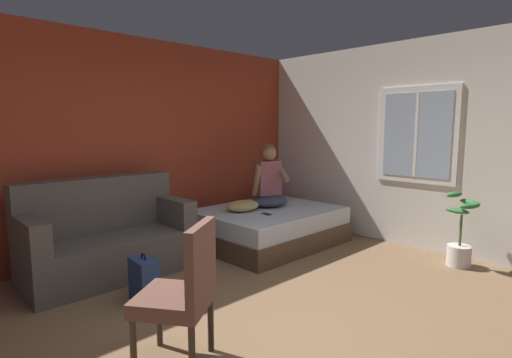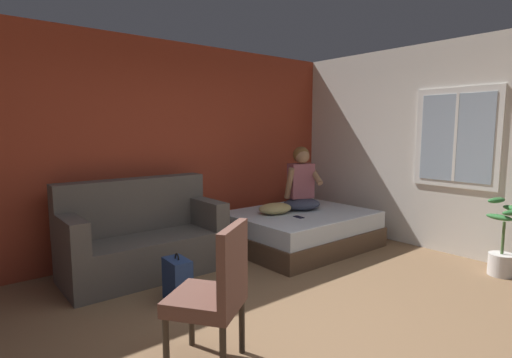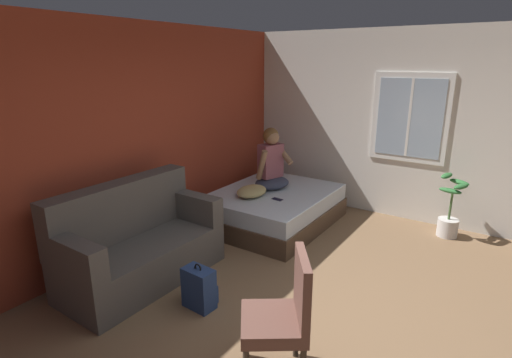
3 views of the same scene
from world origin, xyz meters
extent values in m
plane|color=brown|center=(0.00, 0.00, 0.00)|extent=(40.00, 40.00, 0.00)
cube|color=#993823|center=(0.00, 2.90, 1.35)|extent=(11.02, 0.16, 2.70)
cube|color=silver|center=(3.09, 0.00, 1.35)|extent=(0.16, 7.05, 2.70)
cube|color=white|center=(3.00, 0.40, 1.49)|extent=(0.02, 1.04, 1.24)
cube|color=#9EB2C6|center=(2.98, 0.40, 1.49)|extent=(0.01, 0.88, 1.08)
cube|color=white|center=(2.98, 0.40, 1.49)|extent=(0.01, 0.04, 1.08)
cube|color=#4C3828|center=(1.76, 1.85, 0.13)|extent=(1.85, 1.48, 0.26)
cube|color=silver|center=(1.76, 1.85, 0.37)|extent=(1.80, 1.43, 0.22)
cube|color=#514C47|center=(-0.33, 2.18, 0.22)|extent=(1.71, 0.82, 0.44)
cube|color=#514C47|center=(-0.32, 2.48, 0.74)|extent=(1.70, 0.26, 0.60)
cube|color=#514C47|center=(-1.09, 2.19, 0.60)|extent=(0.19, 0.80, 0.32)
cube|color=#514C47|center=(0.43, 2.17, 0.60)|extent=(0.19, 0.80, 0.32)
cylinder|color=#382D23|center=(-0.67, 0.61, 0.20)|extent=(0.04, 0.04, 0.40)
cylinder|color=#382D23|center=(-0.45, 0.29, 0.20)|extent=(0.04, 0.04, 0.40)
cube|color=brown|center=(-0.72, 0.34, 0.45)|extent=(0.64, 0.64, 0.10)
cube|color=brown|center=(-0.60, 0.17, 0.74)|extent=(0.41, 0.31, 0.48)
ellipsoid|color=#383D51|center=(1.88, 1.95, 0.56)|extent=(0.63, 0.58, 0.16)
cube|color=#8C4C56|center=(1.89, 1.99, 0.88)|extent=(0.38, 0.29, 0.48)
cylinder|color=#936B4C|center=(1.69, 2.00, 0.86)|extent=(0.14, 0.23, 0.44)
cylinder|color=#936B4C|center=(2.03, 1.86, 0.98)|extent=(0.19, 0.38, 0.29)
sphere|color=#936B4C|center=(1.89, 1.97, 1.23)|extent=(0.21, 0.21, 0.21)
ellipsoid|color=brown|center=(1.89, 1.99, 1.24)|extent=(0.28, 0.28, 0.23)
cube|color=navy|center=(-0.38, 1.36, 0.20)|extent=(0.20, 0.31, 0.40)
cube|color=navy|center=(-0.26, 1.36, 0.11)|extent=(0.06, 0.24, 0.18)
torus|color=black|center=(-0.38, 1.36, 0.42)|extent=(0.02, 0.09, 0.09)
ellipsoid|color=tan|center=(1.42, 1.99, 0.55)|extent=(0.48, 0.36, 0.14)
cube|color=black|center=(1.49, 1.63, 0.48)|extent=(0.08, 0.15, 0.01)
cylinder|color=silver|center=(2.68, -0.31, 0.12)|extent=(0.26, 0.26, 0.24)
cylinder|color=#426033|center=(2.68, -0.31, 0.42)|extent=(0.03, 0.03, 0.36)
ellipsoid|color=#2D6B33|center=(2.58, -0.29, 0.66)|extent=(0.15, 0.29, 0.06)
ellipsoid|color=#2D6B33|center=(2.77, -0.36, 0.74)|extent=(0.22, 0.29, 0.06)
ellipsoid|color=#2D6B33|center=(2.70, -0.21, 0.82)|extent=(0.29, 0.15, 0.06)
ellipsoid|color=#2D6B33|center=(2.64, -0.40, 0.72)|extent=(0.30, 0.21, 0.06)
camera|label=1|loc=(-2.08, -1.85, 1.60)|focal=28.00mm
camera|label=2|loc=(-2.08, -1.85, 1.60)|focal=28.00mm
camera|label=3|loc=(-2.82, -0.92, 2.26)|focal=28.00mm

